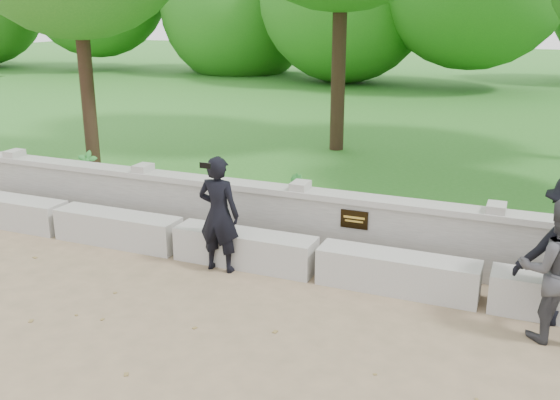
{
  "coord_description": "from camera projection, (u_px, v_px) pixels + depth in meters",
  "views": [
    {
      "loc": [
        2.33,
        -4.9,
        3.24
      ],
      "look_at": [
        -0.46,
        1.79,
        0.99
      ],
      "focal_mm": 40.0,
      "sensor_mm": 36.0,
      "label": 1
    }
  ],
  "objects": [
    {
      "name": "concrete_bench",
      "position": [
        317.0,
        260.0,
        7.75
      ],
      "size": [
        11.9,
        0.45,
        0.45
      ],
      "color": "beige",
      "rests_on": "ground"
    },
    {
      "name": "ground",
      "position": [
        253.0,
        350.0,
        6.14
      ],
      "size": [
        80.0,
        80.0,
        0.0
      ],
      "primitive_type": "plane",
      "color": "#917959",
      "rests_on": "ground"
    },
    {
      "name": "parapet_wall",
      "position": [
        335.0,
        225.0,
        8.29
      ],
      "size": [
        12.5,
        0.35,
        0.9
      ],
      "color": "#B1AEA7",
      "rests_on": "ground"
    },
    {
      "name": "shrub_b",
      "position": [
        293.0,
        196.0,
        9.2
      ],
      "size": [
        0.4,
        0.43,
        0.64
      ],
      "primitive_type": "imported",
      "rotation": [
        0.0,
        0.0,
        1.99
      ],
      "color": "#2D8633",
      "rests_on": "lawn"
    },
    {
      "name": "lawn",
      "position": [
        453.0,
        117.0,
        18.44
      ],
      "size": [
        40.0,
        22.0,
        0.25
      ],
      "primitive_type": "cube",
      "color": "#296B1F",
      "rests_on": "ground"
    },
    {
      "name": "man_main",
      "position": [
        219.0,
        214.0,
        7.81
      ],
      "size": [
        0.55,
        0.49,
        1.5
      ],
      "color": "black",
      "rests_on": "ground"
    },
    {
      "name": "shrub_a",
      "position": [
        88.0,
        170.0,
        10.57
      ],
      "size": [
        0.4,
        0.33,
        0.66
      ],
      "primitive_type": "imported",
      "rotation": [
        0.0,
        0.0,
        0.29
      ],
      "color": "#2D8633",
      "rests_on": "lawn"
    },
    {
      "name": "visitor_left",
      "position": [
        556.0,
        271.0,
        6.15
      ],
      "size": [
        0.81,
        0.68,
        1.49
      ],
      "color": "#3A3A3F",
      "rests_on": "ground"
    }
  ]
}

